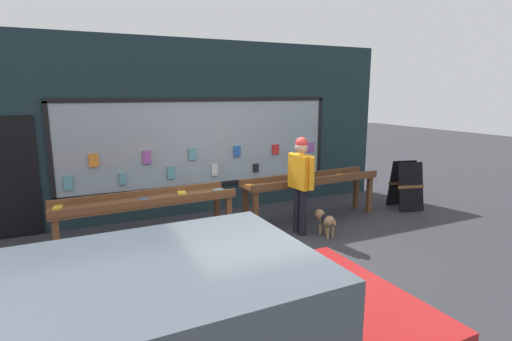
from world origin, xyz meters
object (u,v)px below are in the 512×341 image
display_table_right (311,184)px  small_dog (325,219)px  sandwich_board_sign (406,185)px  display_table_left (147,204)px  person_browsing (301,178)px

display_table_right → small_dog: 1.00m
sandwich_board_sign → display_table_left: bearing=-168.0°
display_table_right → person_browsing: size_ratio=1.67×
display_table_left → person_browsing: 2.63m
display_table_left → display_table_right: (3.16, -0.00, 0.03)m
small_dog → display_table_right: bearing=-18.2°
small_dog → sandwich_board_sign: sandwich_board_sign is taller
sandwich_board_sign → display_table_right: bearing=-170.9°
person_browsing → small_dog: bearing=-134.5°
display_table_left → small_dog: bearing=-16.6°
display_table_left → display_table_right: display_table_right is taller
person_browsing → display_table_left: bearing=70.7°
display_table_left → sandwich_board_sign: bearing=-2.2°
small_dog → display_table_left: bearing=71.8°
display_table_right → sandwich_board_sign: size_ratio=2.82×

